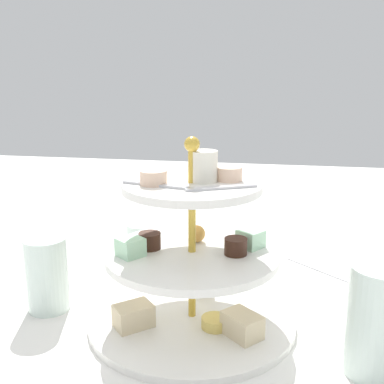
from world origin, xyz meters
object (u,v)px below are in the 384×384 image
at_px(water_glass_tall_right, 377,321).
at_px(teacup_with_saucer, 213,243).
at_px(water_glass_short_left, 144,242).
at_px(butter_knife_right, 328,272).
at_px(water_glass_mid_back, 48,273).
at_px(tiered_serving_stand, 192,269).

height_order(water_glass_tall_right, teacup_with_saucer, water_glass_tall_right).
bearing_deg(water_glass_short_left, water_glass_tall_right, -37.85).
xyz_separation_m(butter_knife_right, water_glass_mid_back, (-0.41, -0.20, 0.05)).
bearing_deg(water_glass_short_left, water_glass_mid_back, -113.76).
relative_size(water_glass_tall_right, butter_knife_right, 0.76).
distance_m(tiered_serving_stand, water_glass_tall_right, 0.23).
bearing_deg(water_glass_tall_right, water_glass_short_left, 142.15).
bearing_deg(water_glass_tall_right, butter_knife_right, 94.79).
xyz_separation_m(water_glass_tall_right, teacup_with_saucer, (-0.23, 0.32, -0.04)).
bearing_deg(water_glass_mid_back, water_glass_tall_right, -9.66).
bearing_deg(water_glass_tall_right, tiered_serving_stand, 162.11).
bearing_deg(water_glass_mid_back, tiered_serving_stand, -0.56).
relative_size(water_glass_tall_right, teacup_with_saucer, 1.43).
xyz_separation_m(tiered_serving_stand, water_glass_mid_back, (-0.21, 0.00, -0.02)).
bearing_deg(water_glass_short_left, teacup_with_saucer, 21.60).
height_order(water_glass_short_left, butter_knife_right, water_glass_short_left).
xyz_separation_m(tiered_serving_stand, water_glass_tall_right, (0.22, -0.07, -0.01)).
relative_size(water_glass_short_left, butter_knife_right, 0.42).
distance_m(water_glass_short_left, water_glass_mid_back, 0.22).
distance_m(teacup_with_saucer, butter_knife_right, 0.21).
distance_m(water_glass_tall_right, water_glass_mid_back, 0.44).
bearing_deg(tiered_serving_stand, teacup_with_saucer, 91.21).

